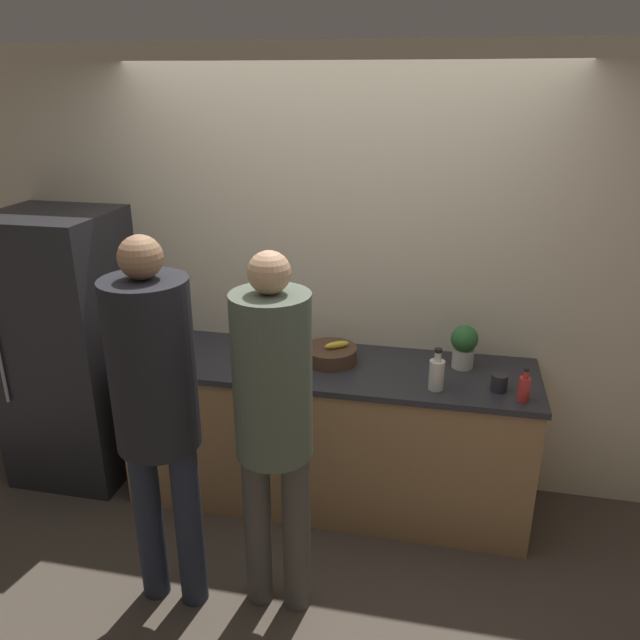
% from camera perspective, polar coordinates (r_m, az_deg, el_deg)
% --- Properties ---
extents(ground_plane, '(14.00, 14.00, 0.00)m').
position_cam_1_polar(ground_plane, '(3.72, -0.52, -19.07)').
color(ground_plane, '#4C4238').
extents(wall_back, '(5.20, 0.06, 2.60)m').
position_cam_1_polar(wall_back, '(3.72, 1.80, 3.86)').
color(wall_back, beige).
rests_on(wall_back, ground_plane).
extents(counter, '(2.34, 0.70, 0.90)m').
position_cam_1_polar(counter, '(3.77, 0.73, -10.12)').
color(counter, '#9E754C').
rests_on(counter, ground_plane).
extents(refrigerator, '(0.69, 0.69, 1.69)m').
position_cam_1_polar(refrigerator, '(4.17, -21.98, -2.40)').
color(refrigerator, '#232328').
rests_on(refrigerator, ground_plane).
extents(person_left, '(0.37, 0.37, 1.83)m').
position_cam_1_polar(person_left, '(2.83, -14.82, -6.81)').
color(person_left, '#232838').
rests_on(person_left, ground_plane).
extents(person_center, '(0.34, 0.34, 1.78)m').
position_cam_1_polar(person_center, '(2.74, -4.29, -8.36)').
color(person_center, '#4C4742').
rests_on(person_center, ground_plane).
extents(fruit_bowl, '(0.31, 0.31, 0.13)m').
position_cam_1_polar(fruit_bowl, '(3.56, 0.96, -3.13)').
color(fruit_bowl, '#4C3323').
rests_on(fruit_bowl, counter).
extents(utensil_crock, '(0.11, 0.11, 0.31)m').
position_cam_1_polar(utensil_crock, '(3.71, -3.33, -1.63)').
color(utensil_crock, silver).
rests_on(utensil_crock, counter).
extents(bottle_red, '(0.06, 0.06, 0.18)m').
position_cam_1_polar(bottle_red, '(3.29, 18.17, -5.91)').
color(bottle_red, red).
rests_on(bottle_red, counter).
extents(bottle_clear, '(0.08, 0.08, 0.23)m').
position_cam_1_polar(bottle_clear, '(3.29, 10.61, -4.81)').
color(bottle_clear, silver).
rests_on(bottle_clear, counter).
extents(cup_black, '(0.09, 0.09, 0.09)m').
position_cam_1_polar(cup_black, '(3.37, 16.07, -5.51)').
color(cup_black, '#28282D').
rests_on(cup_black, counter).
extents(potted_plant, '(0.15, 0.15, 0.25)m').
position_cam_1_polar(potted_plant, '(3.54, 13.03, -2.23)').
color(potted_plant, beige).
rests_on(potted_plant, counter).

